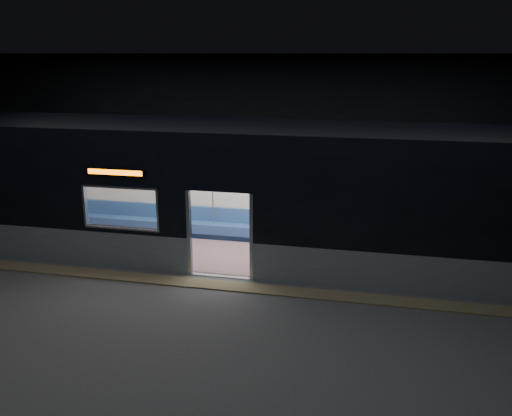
% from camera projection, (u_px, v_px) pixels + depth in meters
% --- Properties ---
extents(station_floor, '(24.00, 14.00, 0.01)m').
position_uv_depth(station_floor, '(207.00, 296.00, 11.62)').
color(station_floor, '#47494C').
rests_on(station_floor, ground).
extents(station_envelope, '(24.00, 14.00, 5.00)m').
position_uv_depth(station_envelope, '(203.00, 125.00, 10.61)').
color(station_envelope, black).
rests_on(station_envelope, station_floor).
extents(tactile_strip, '(22.80, 0.50, 0.03)m').
position_uv_depth(tactile_strip, '(215.00, 285.00, 12.13)').
color(tactile_strip, '#8C7F59').
rests_on(tactile_strip, station_floor).
extents(metro_car, '(18.00, 3.04, 3.35)m').
position_uv_depth(metro_car, '(236.00, 185.00, 13.50)').
color(metro_car, '#8A99A5').
rests_on(metro_car, station_floor).
extents(passenger, '(0.44, 0.72, 1.40)m').
position_uv_depth(passenger, '(383.00, 222.00, 13.97)').
color(passenger, black).
rests_on(passenger, metro_car).
extents(handbag, '(0.29, 0.26, 0.13)m').
position_uv_depth(handbag, '(384.00, 230.00, 13.78)').
color(handbag, black).
rests_on(handbag, passenger).
extents(transit_map, '(1.07, 0.03, 0.69)m').
position_uv_depth(transit_map, '(432.00, 196.00, 13.83)').
color(transit_map, white).
rests_on(transit_map, metro_car).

